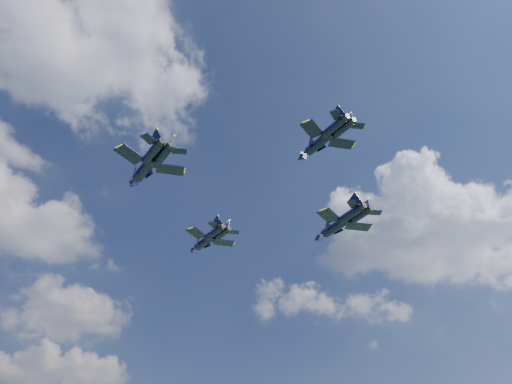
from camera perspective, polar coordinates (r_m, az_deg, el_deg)
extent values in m
cylinder|color=black|center=(112.92, -5.80, -5.64)|extent=(3.02, 9.11, 1.79)
cone|color=black|center=(117.33, -7.33, -6.69)|extent=(2.03, 2.80, 1.69)
ellipsoid|color=brown|center=(115.67, -6.66, -6.01)|extent=(1.36, 2.95, 0.82)
cube|color=black|center=(109.83, -6.82, -4.69)|extent=(5.25, 4.53, 0.18)
cube|color=black|center=(113.10, -3.72, -5.80)|extent=(5.06, 3.61, 0.18)
cube|color=black|center=(106.34, -4.87, -3.75)|extent=(2.81, 2.61, 0.14)
cube|color=black|center=(108.79, -2.59, -4.60)|extent=(2.75, 2.22, 0.14)
cube|color=black|center=(108.31, -4.40, -3.53)|extent=(1.14, 2.78, 2.99)
cube|color=black|center=(109.33, -3.45, -3.89)|extent=(1.37, 2.95, 2.99)
cylinder|color=black|center=(90.73, -12.54, 2.68)|extent=(2.68, 9.70, 1.91)
cone|color=black|center=(95.55, -14.01, 0.81)|extent=(2.03, 2.90, 1.81)
ellipsoid|color=brown|center=(93.79, -13.35, 1.88)|extent=(1.29, 3.12, 0.87)
cube|color=black|center=(88.19, -14.26, 4.18)|extent=(5.61, 4.67, 0.19)
cube|color=black|center=(90.19, -9.79, 2.56)|extent=(5.50, 4.10, 0.19)
cube|color=black|center=(84.20, -12.15, 5.95)|extent=(3.01, 2.72, 0.15)
cube|color=black|center=(85.72, -8.78, 4.68)|extent=(2.98, 2.48, 0.15)
cube|color=black|center=(86.17, -11.29, 6.04)|extent=(1.17, 3.03, 3.20)
cube|color=black|center=(86.80, -9.89, 5.50)|extent=(1.39, 3.13, 3.20)
cylinder|color=black|center=(108.38, 9.22, -3.84)|extent=(2.69, 10.43, 2.06)
cone|color=black|center=(112.68, 7.02, -5.29)|extent=(2.13, 3.09, 1.95)
ellipsoid|color=brown|center=(111.11, 7.93, -4.40)|extent=(1.32, 3.34, 0.94)
cube|color=black|center=(104.51, 8.32, -2.69)|extent=(6.04, 4.96, 0.21)
cube|color=black|center=(109.50, 11.64, -3.89)|extent=(5.95, 4.50, 0.21)
cube|color=black|center=(101.49, 11.01, -1.35)|extent=(3.25, 2.90, 0.16)
cube|color=black|center=(105.22, 13.41, -2.29)|extent=(3.22, 2.71, 0.16)
cube|color=black|center=(103.93, 11.28, -1.11)|extent=(1.29, 3.28, 3.45)
cube|color=black|center=(105.49, 12.28, -1.52)|extent=(1.47, 3.37, 3.45)
cylinder|color=black|center=(86.88, 7.33, 5.68)|extent=(2.35, 8.36, 1.65)
cone|color=black|center=(89.95, 5.14, 3.90)|extent=(1.76, 2.51, 1.56)
ellipsoid|color=brown|center=(88.91, 6.05, 4.91)|extent=(1.12, 2.69, 0.75)
cube|color=black|center=(84.13, 6.42, 7.17)|extent=(4.84, 4.04, 0.17)
cube|color=black|center=(87.69, 9.76, 5.50)|extent=(4.73, 3.52, 0.17)
cube|color=black|center=(82.03, 9.11, 8.74)|extent=(2.60, 2.35, 0.13)
cube|color=black|center=(84.68, 11.52, 7.43)|extent=(2.56, 2.13, 0.13)
cube|color=black|center=(84.01, 9.40, 8.73)|extent=(1.00, 2.61, 2.76)
cube|color=black|center=(85.11, 10.41, 8.18)|extent=(1.21, 2.70, 2.76)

